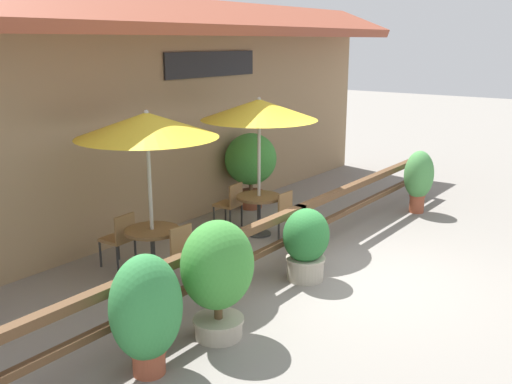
% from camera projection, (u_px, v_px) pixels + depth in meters
% --- Properties ---
extents(ground_plane, '(60.00, 60.00, 0.00)m').
position_uv_depth(ground_plane, '(358.00, 278.00, 8.54)').
color(ground_plane, gray).
extents(building_facade, '(14.28, 1.49, 4.23)m').
position_uv_depth(building_facade, '(160.00, 113.00, 10.36)').
color(building_facade, '#997A56').
rests_on(building_facade, ground).
extents(patio_railing, '(10.40, 0.14, 0.95)m').
position_uv_depth(patio_railing, '(300.00, 221.00, 8.97)').
color(patio_railing, brown).
rests_on(patio_railing, ground).
extents(patio_umbrella_near, '(2.05, 2.05, 2.50)m').
position_uv_depth(patio_umbrella_near, '(147.00, 125.00, 8.06)').
color(patio_umbrella_near, '#B7B2A8').
rests_on(patio_umbrella_near, ground).
extents(dining_table_near, '(0.81, 0.81, 0.74)m').
position_uv_depth(dining_table_near, '(152.00, 239.00, 8.50)').
color(dining_table_near, brown).
rests_on(dining_table_near, ground).
extents(chair_near_streetside, '(0.45, 0.45, 0.87)m').
position_uv_depth(chair_near_streetside, '(187.00, 253.00, 8.18)').
color(chair_near_streetside, olive).
rests_on(chair_near_streetside, ground).
extents(chair_near_wallside, '(0.45, 0.45, 0.87)m').
position_uv_depth(chair_near_wallside, '(120.00, 237.00, 8.85)').
color(chair_near_wallside, olive).
rests_on(chair_near_wallside, ground).
extents(patio_umbrella_middle, '(2.05, 2.05, 2.50)m').
position_uv_depth(patio_umbrella_middle, '(259.00, 110.00, 9.88)').
color(patio_umbrella_middle, '#B7B2A8').
rests_on(patio_umbrella_middle, ground).
extents(dining_table_middle, '(0.81, 0.81, 0.74)m').
position_uv_depth(dining_table_middle, '(259.00, 204.00, 10.31)').
color(dining_table_middle, brown).
rests_on(dining_table_middle, ground).
extents(chair_middle_streetside, '(0.43, 0.43, 0.87)m').
position_uv_depth(chair_middle_streetside, '(291.00, 215.00, 9.99)').
color(chair_middle_streetside, olive).
rests_on(chair_middle_streetside, ground).
extents(chair_middle_wallside, '(0.45, 0.45, 0.87)m').
position_uv_depth(chair_middle_wallside, '(230.00, 203.00, 10.72)').
color(chair_middle_wallside, olive).
rests_on(chair_middle_wallside, ground).
extents(potted_plant_corner_fern, '(0.74, 0.66, 1.09)m').
position_uv_depth(potted_plant_corner_fern, '(306.00, 243.00, 8.36)').
color(potted_plant_corner_fern, '#B7AD99').
rests_on(potted_plant_corner_fern, ground).
extents(potted_plant_tall_tropical, '(0.91, 0.82, 1.45)m').
position_uv_depth(potted_plant_tall_tropical, '(218.00, 272.00, 6.64)').
color(potted_plant_tall_tropical, '#B7AD99').
rests_on(potted_plant_tall_tropical, ground).
extents(potted_plant_entrance_palm, '(0.80, 0.72, 1.34)m').
position_uv_depth(potted_plant_entrance_palm, '(146.00, 310.00, 5.92)').
color(potted_plant_entrance_palm, '#9E4C33').
rests_on(potted_plant_entrance_palm, ground).
extents(potted_plant_small_flowering, '(0.65, 0.59, 1.29)m').
position_uv_depth(potted_plant_small_flowering, '(419.00, 177.00, 11.63)').
color(potted_plant_small_flowering, '#9E4C33').
rests_on(potted_plant_small_flowering, ground).
extents(potted_plant_broad_leaf, '(1.15, 1.04, 1.59)m').
position_uv_depth(potted_plant_broad_leaf, '(251.00, 162.00, 11.89)').
color(potted_plant_broad_leaf, brown).
rests_on(potted_plant_broad_leaf, ground).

